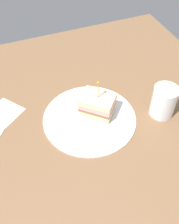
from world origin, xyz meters
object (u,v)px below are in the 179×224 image
object	(u,v)px
napkin	(3,114)
plate	(90,118)
sandwich_half_center	(98,104)
drink_glass	(163,103)
fork	(2,126)

from	to	relation	value
napkin	plate	bearing A→B (deg)	-25.82
plate	sandwich_half_center	distance (cm)	4.48
drink_glass	fork	world-z (taller)	drink_glass
napkin	fork	distance (cm)	4.70
drink_glass	sandwich_half_center	bearing A→B (deg)	158.67
sandwich_half_center	plate	bearing A→B (deg)	-155.02
sandwich_half_center	napkin	bearing A→B (deg)	159.51
sandwich_half_center	napkin	world-z (taller)	sandwich_half_center
plate	fork	distance (cm)	23.90
fork	sandwich_half_center	bearing A→B (deg)	-10.39
napkin	fork	world-z (taller)	fork
drink_glass	fork	size ratio (longest dim) A/B	0.80
sandwich_half_center	drink_glass	xyz separation A→B (cm)	(16.71, -6.53, 0.38)
drink_glass	napkin	size ratio (longest dim) A/B	0.94
drink_glass	plate	bearing A→B (deg)	165.25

